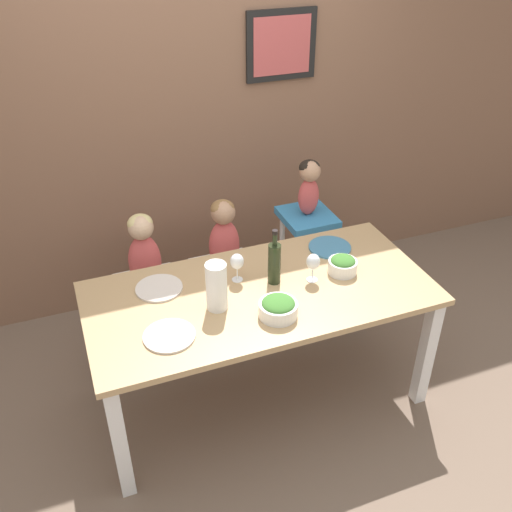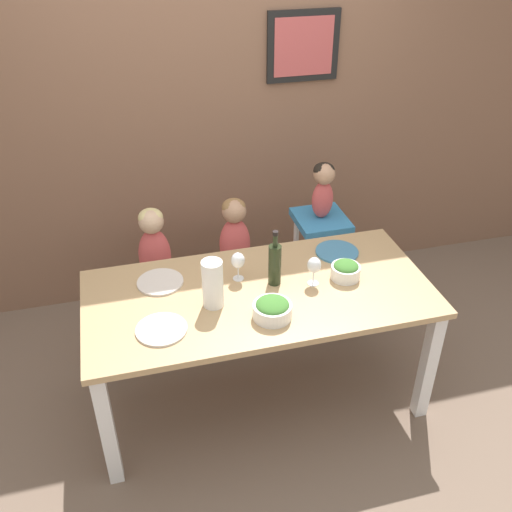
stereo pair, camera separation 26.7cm
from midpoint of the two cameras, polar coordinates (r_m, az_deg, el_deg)
ground_plane at (r=3.51m, az=2.52°, el=-13.64°), size 14.00×14.00×0.00m
wall_back at (r=3.81m, az=-2.59°, el=14.63°), size 10.00×0.09×2.70m
dining_table at (r=3.06m, az=2.82°, el=-5.05°), size 1.83×0.86×0.76m
chair_far_left at (r=3.71m, az=-7.69°, el=-3.23°), size 0.39×0.42×0.44m
chair_far_center at (r=3.79m, az=-0.03°, el=-2.09°), size 0.39×0.42×0.44m
chair_right_highchair at (r=3.84m, az=8.38°, el=1.67°), size 0.33×0.36×0.74m
person_child_left at (r=3.53m, az=-8.10°, el=1.25°), size 0.20×0.16×0.50m
person_child_center at (r=3.60m, az=-0.04°, el=2.35°), size 0.20×0.16×0.50m
person_baby_right at (r=3.66m, az=8.86°, el=6.97°), size 0.14×0.14×0.38m
wine_bottle at (r=2.99m, az=4.45°, el=-0.79°), size 0.07×0.07×0.32m
paper_towel_roll at (r=2.83m, az=-1.66°, el=-2.88°), size 0.11×0.11×0.26m
wine_glass_near at (r=3.02m, az=8.37°, el=-1.05°), size 0.07×0.07×0.16m
wine_glass_far at (r=3.03m, az=0.71°, el=-0.58°), size 0.07×0.07×0.16m
salad_bowl_large at (r=2.81m, az=4.39°, el=-5.37°), size 0.19×0.19×0.10m
salad_bowl_small at (r=3.13m, az=11.38°, el=-1.46°), size 0.16×0.16×0.10m
dinner_plate_front_left at (r=2.77m, az=-6.70°, el=-7.39°), size 0.25×0.25×0.01m
dinner_plate_back_left at (r=3.08m, az=-7.12°, el=-2.67°), size 0.25×0.25×0.01m
dinner_plate_back_right at (r=3.36m, az=10.37°, el=0.35°), size 0.25×0.25×0.01m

